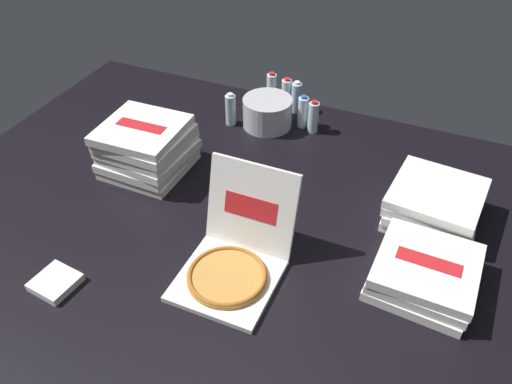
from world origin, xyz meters
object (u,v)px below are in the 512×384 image
ice_bucket (267,112)px  open_pizza_box (234,257)px  water_bottle_4 (313,117)px  water_bottle_0 (303,112)px  water_bottle_3 (272,88)px  water_bottle_2 (231,110)px  pizza_stack_center_far (434,204)px  water_bottle_5 (286,94)px  pizza_stack_right_mid (425,273)px  pizza_stack_left_near (146,148)px  water_bottle_1 (296,97)px  napkin_pile (55,282)px

ice_bucket → open_pizza_box: bearing=-74.2°
water_bottle_4 → water_bottle_0: bearing=156.5°
water_bottle_3 → water_bottle_2: bearing=-109.8°
open_pizza_box → water_bottle_0: open_pizza_box is taller
pizza_stack_center_far → water_bottle_5: bearing=145.4°
water_bottle_0 → pizza_stack_right_mid: bearing=-47.8°
water_bottle_3 → pizza_stack_left_near: bearing=-109.5°
pizza_stack_right_mid → water_bottle_5: (-1.03, 1.11, 0.03)m
pizza_stack_left_near → ice_bucket: pizza_stack_left_near is taller
water_bottle_1 → pizza_stack_right_mid: bearing=-48.9°
pizza_stack_right_mid → napkin_pile: (-1.38, -0.61, -0.05)m
pizza_stack_center_far → water_bottle_1: water_bottle_1 is taller
water_bottle_3 → napkin_pile: 1.77m
pizza_stack_left_near → water_bottle_0: pizza_stack_left_near is taller
pizza_stack_left_near → water_bottle_1: bearing=59.7°
napkin_pile → ice_bucket: bearing=77.6°
water_bottle_0 → ice_bucket: bearing=-159.0°
water_bottle_1 → water_bottle_5: size_ratio=1.00×
ice_bucket → water_bottle_1: (0.10, 0.22, 0.01)m
open_pizza_box → pizza_stack_left_near: size_ratio=1.17×
water_bottle_2 → water_bottle_5: size_ratio=1.00×
water_bottle_0 → water_bottle_2: 0.42m
water_bottle_0 → water_bottle_4: bearing=-23.5°
open_pizza_box → ice_bucket: open_pizza_box is taller
pizza_stack_right_mid → water_bottle_0: (-0.86, 0.95, 0.03)m
open_pizza_box → ice_bucket: 1.16m
water_bottle_0 → water_bottle_4: (0.07, -0.03, 0.00)m
pizza_stack_center_far → ice_bucket: bearing=156.3°
pizza_stack_left_near → pizza_stack_center_far: bearing=7.9°
napkin_pile → water_bottle_3: bearing=82.1°
water_bottle_4 → water_bottle_5: bearing=140.8°
pizza_stack_right_mid → water_bottle_0: water_bottle_0 is taller
water_bottle_3 → open_pizza_box: bearing=-74.0°
pizza_stack_right_mid → napkin_pile: bearing=-156.3°
pizza_stack_right_mid → water_bottle_5: 1.52m
pizza_stack_left_near → water_bottle_4: pizza_stack_left_near is taller
pizza_stack_right_mid → napkin_pile: pizza_stack_right_mid is taller
pizza_stack_center_far → open_pizza_box: bearing=-136.6°
pizza_stack_center_far → water_bottle_2: bearing=162.9°
pizza_stack_left_near → water_bottle_3: pizza_stack_left_near is taller
pizza_stack_left_near → water_bottle_1: size_ratio=2.18×
water_bottle_4 → napkin_pile: (-0.59, -1.53, -0.08)m
pizza_stack_right_mid → water_bottle_5: size_ratio=2.15×
pizza_stack_center_far → ice_bucket: size_ratio=1.50×
pizza_stack_center_far → water_bottle_2: size_ratio=2.17×
pizza_stack_center_far → napkin_pile: 1.70m
pizza_stack_center_far → pizza_stack_right_mid: 0.43m
pizza_stack_left_near → water_bottle_3: 0.97m
water_bottle_1 → water_bottle_5: bearing=165.8°
pizza_stack_left_near → water_bottle_4: 0.96m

